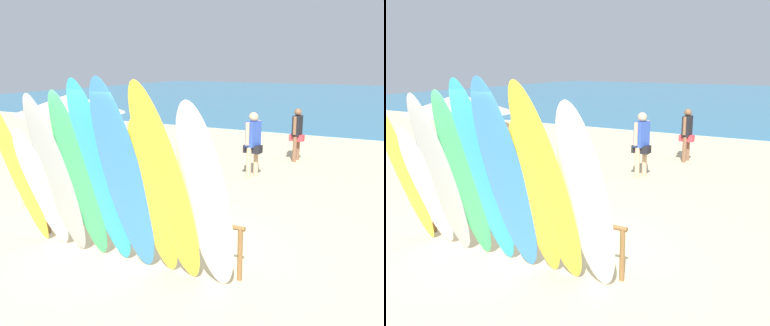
# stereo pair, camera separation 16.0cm
# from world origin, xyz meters

# --- Properties ---
(ground) EXTENTS (60.00, 60.00, 0.00)m
(ground) POSITION_xyz_m (0.00, 14.00, 0.00)
(ground) COLOR #D3BC8C
(surfboard_rack) EXTENTS (3.58, 0.07, 0.75)m
(surfboard_rack) POSITION_xyz_m (0.00, 0.00, 0.60)
(surfboard_rack) COLOR brown
(surfboard_rack) RESTS_ON ground
(surfboard_yellow_0) EXTENTS (0.54, 0.96, 2.50)m
(surfboard_yellow_0) POSITION_xyz_m (-1.60, -0.64, 1.25)
(surfboard_yellow_0) COLOR yellow
(surfboard_yellow_0) RESTS_ON ground
(surfboard_white_1) EXTENTS (0.59, 0.82, 1.96)m
(surfboard_white_1) POSITION_xyz_m (-1.21, -0.56, 0.98)
(surfboard_white_1) COLOR white
(surfboard_white_1) RESTS_ON ground
(surfboard_grey_2) EXTENTS (0.58, 0.90, 2.45)m
(surfboard_grey_2) POSITION_xyz_m (-0.80, -0.65, 1.22)
(surfboard_grey_2) COLOR #999EA3
(surfboard_grey_2) RESTS_ON ground
(surfboard_green_3) EXTENTS (0.54, 0.93, 2.50)m
(surfboard_green_3) POSITION_xyz_m (-0.38, -0.63, 1.25)
(surfboard_green_3) COLOR #38B266
(surfboard_green_3) RESTS_ON ground
(surfboard_teal_4) EXTENTS (0.58, 0.98, 2.66)m
(surfboard_teal_4) POSITION_xyz_m (0.01, -0.64, 1.33)
(surfboard_teal_4) COLOR #289EC6
(surfboard_teal_4) RESTS_ON ground
(surfboard_blue_5) EXTENTS (0.65, 1.14, 2.69)m
(surfboard_blue_5) POSITION_xyz_m (0.47, -0.74, 1.34)
(surfboard_blue_5) COLOR #337AD1
(surfboard_blue_5) RESTS_ON ground
(surfboard_yellow_6) EXTENTS (0.48, 0.90, 2.22)m
(surfboard_yellow_6) POSITION_xyz_m (0.81, -0.60, 1.11)
(surfboard_yellow_6) COLOR yellow
(surfboard_yellow_6) RESTS_ON ground
(surfboard_yellow_7) EXTENTS (0.65, 1.22, 2.66)m
(surfboard_yellow_7) POSITION_xyz_m (1.12, -0.78, 1.33)
(surfboard_yellow_7) COLOR yellow
(surfboard_yellow_7) RESTS_ON ground
(surfboard_white_8) EXTENTS (0.58, 1.04, 2.47)m
(surfboard_white_8) POSITION_xyz_m (1.59, -0.70, 1.24)
(surfboard_white_8) COLOR white
(surfboard_white_8) RESTS_ON ground
(beachgoer_photographing) EXTENTS (0.40, 0.58, 1.53)m
(beachgoer_photographing) POSITION_xyz_m (0.35, 7.50, 0.88)
(beachgoer_photographing) COLOR brown
(beachgoer_photographing) RESTS_ON ground
(beachgoer_strolling) EXTENTS (0.50, 0.40, 1.57)m
(beachgoer_strolling) POSITION_xyz_m (-2.10, 2.42, 0.91)
(beachgoer_strolling) COLOR tan
(beachgoer_strolling) RESTS_ON ground
(beachgoer_near_rack) EXTENTS (0.42, 0.61, 1.63)m
(beachgoer_near_rack) POSITION_xyz_m (-0.07, 5.10, 0.94)
(beachgoer_near_rack) COLOR tan
(beachgoer_near_rack) RESTS_ON ground
(beach_chair_red) EXTENTS (0.71, 0.86, 0.79)m
(beach_chair_red) POSITION_xyz_m (-2.91, 0.99, 0.42)
(beach_chair_red) COLOR #B7B7BC
(beach_chair_red) RESTS_ON ground
(beach_chair_blue) EXTENTS (0.71, 0.82, 0.82)m
(beach_chair_blue) POSITION_xyz_m (-3.71, 3.13, 0.43)
(beach_chair_blue) COLOR #B7B7BC
(beach_chair_blue) RESTS_ON ground
(beach_umbrella) EXTENTS (2.30, 2.30, 2.16)m
(beach_umbrella) POSITION_xyz_m (-3.03, 2.03, 1.96)
(beach_umbrella) COLOR silver
(beach_umbrella) RESTS_ON ground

